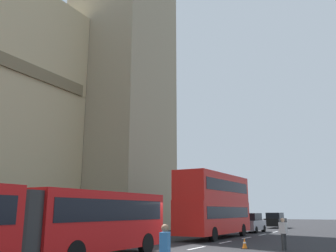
% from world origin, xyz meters
% --- Properties ---
extents(ground_plane, '(160.00, 160.00, 0.00)m').
position_xyz_m(ground_plane, '(0.00, 0.00, 0.00)').
color(ground_plane, '#262628').
extents(lane_centre_marking, '(39.00, 0.16, 0.01)m').
position_xyz_m(lane_centre_marking, '(6.31, 0.00, 0.00)').
color(lane_centre_marking, silver).
rests_on(lane_centre_marking, ground_plane).
extents(articulated_bus, '(16.82, 2.54, 2.90)m').
position_xyz_m(articulated_bus, '(-9.20, 1.99, 1.75)').
color(articulated_bus, red).
rests_on(articulated_bus, ground_plane).
extents(double_decker_bus, '(9.86, 2.54, 4.90)m').
position_xyz_m(double_decker_bus, '(9.46, 2.00, 2.71)').
color(double_decker_bus, red).
rests_on(double_decker_bus, ground_plane).
extents(sedan_lead, '(4.40, 1.86, 1.85)m').
position_xyz_m(sedan_lead, '(18.40, 1.86, 0.91)').
color(sedan_lead, gray).
rests_on(sedan_lead, ground_plane).
extents(sedan_trailing, '(4.40, 1.86, 1.85)m').
position_xyz_m(sedan_trailing, '(29.02, 2.00, 0.91)').
color(sedan_trailing, black).
rests_on(sedan_trailing, ground_plane).
extents(traffic_cone_middle, '(0.36, 0.36, 0.58)m').
position_xyz_m(traffic_cone_middle, '(2.75, -2.49, 0.28)').
color(traffic_cone_middle, black).
rests_on(traffic_cone_middle, ground_plane).
extents(pedestrian_near_cones, '(0.45, 0.35, 1.69)m').
position_xyz_m(pedestrian_near_cones, '(-8.24, -3.69, 0.91)').
color(pedestrian_near_cones, '#262D4C').
rests_on(pedestrian_near_cones, ground_plane).
extents(pedestrian_by_kerb, '(0.36, 0.46, 1.69)m').
position_xyz_m(pedestrian_by_kerb, '(3.11, -4.59, 0.91)').
color(pedestrian_by_kerb, '#333333').
rests_on(pedestrian_by_kerb, ground_plane).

